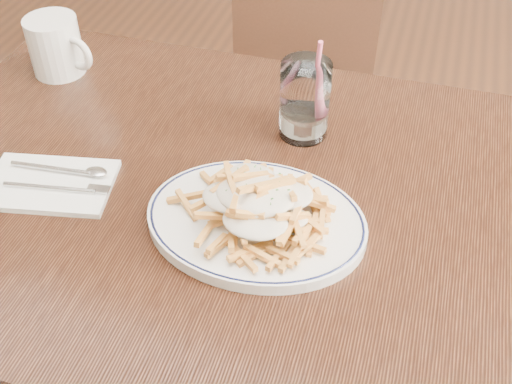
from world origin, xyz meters
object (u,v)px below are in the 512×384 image
(table, at_px, (252,229))
(chair_far, at_px, (304,84))
(fries_plate, at_px, (256,221))
(coffee_mug, at_px, (56,46))
(loaded_fries, at_px, (256,199))
(water_glass, at_px, (305,104))

(table, distance_m, chair_far, 0.83)
(fries_plate, relative_size, coffee_mug, 2.84)
(chair_far, bearing_deg, loaded_fries, -82.59)
(water_glass, bearing_deg, table, -102.80)
(chair_far, relative_size, fries_plate, 1.94)
(table, relative_size, chair_far, 1.54)
(table, distance_m, fries_plate, 0.12)
(chair_far, bearing_deg, coffee_mug, -124.15)
(loaded_fries, xyz_separation_m, water_glass, (0.01, 0.24, 0.00))
(chair_far, relative_size, loaded_fries, 3.23)
(chair_far, height_order, fries_plate, chair_far)
(chair_far, xyz_separation_m, coffee_mug, (-0.38, -0.56, 0.36))
(water_glass, bearing_deg, coffee_mug, 173.19)
(chair_far, xyz_separation_m, fries_plate, (0.11, -0.86, 0.32))
(loaded_fries, bearing_deg, table, 111.56)
(coffee_mug, bearing_deg, chair_far, 55.85)
(chair_far, bearing_deg, fries_plate, -82.59)
(fries_plate, distance_m, coffee_mug, 0.58)
(loaded_fries, xyz_separation_m, coffee_mug, (-0.49, 0.31, -0.00))
(fries_plate, xyz_separation_m, water_glass, (0.01, 0.24, 0.05))
(water_glass, bearing_deg, chair_far, 101.50)
(chair_far, relative_size, coffee_mug, 5.52)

